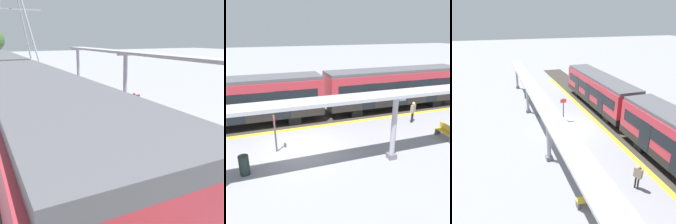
# 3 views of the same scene
# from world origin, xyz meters

# --- Properties ---
(ground_plane) EXTENTS (176.00, 176.00, 0.00)m
(ground_plane) POSITION_xyz_m (0.00, 0.00, 0.00)
(ground_plane) COLOR gray
(tactile_edge_strip) EXTENTS (0.42, 34.27, 0.01)m
(tactile_edge_strip) POSITION_xyz_m (-2.95, 0.00, 0.00)
(tactile_edge_strip) COLOR gold
(tactile_edge_strip) RESTS_ON ground
(trackbed) EXTENTS (3.20, 46.27, 0.01)m
(trackbed) POSITION_xyz_m (-4.76, 0.00, 0.00)
(trackbed) COLOR #38332D
(trackbed) RESTS_ON ground
(train_near_carriage) EXTENTS (2.65, 12.13, 3.48)m
(train_near_carriage) POSITION_xyz_m (-4.76, -3.57, 1.83)
(train_near_carriage) COLOR #B72E3A
(train_near_carriage) RESTS_ON ground
(train_far_carriage) EXTENTS (2.65, 12.13, 3.48)m
(train_far_carriage) POSITION_xyz_m (-4.76, 9.14, 1.83)
(train_far_carriage) COLOR #B72E3A
(train_far_carriage) RESTS_ON ground
(canopy_pillar_third) EXTENTS (1.10, 0.44, 3.53)m
(canopy_pillar_third) POSITION_xyz_m (2.71, 4.41, 1.79)
(canopy_pillar_third) COLOR slate
(canopy_pillar_third) RESTS_ON ground
(canopy_beam) EXTENTS (1.20, 27.47, 0.16)m
(canopy_beam) POSITION_xyz_m (2.71, 0.18, 3.61)
(canopy_beam) COLOR #A8AAB2
(canopy_beam) RESTS_ON canopy_pillar_nearest
(bench_mid_platform) EXTENTS (1.52, 0.50, 0.86)m
(bench_mid_platform) POSITION_xyz_m (1.70, 9.03, 0.44)
(bench_mid_platform) COLOR gold
(bench_mid_platform) RESTS_ON ground
(trash_bin) EXTENTS (0.48, 0.48, 0.99)m
(trash_bin) POSITION_xyz_m (1.64, -3.04, 0.49)
(trash_bin) COLOR #212F2B
(trash_bin) RESTS_ON ground
(platform_info_sign) EXTENTS (0.56, 0.10, 2.20)m
(platform_info_sign) POSITION_xyz_m (-0.14, -1.37, 1.33)
(platform_info_sign) COLOR #4C4C51
(platform_info_sign) RESTS_ON ground
(passenger_waiting_near_edge) EXTENTS (0.41, 0.51, 1.61)m
(passenger_waiting_near_edge) POSITION_xyz_m (-1.31, 8.65, 1.00)
(passenger_waiting_near_edge) COLOR black
(passenger_waiting_near_edge) RESTS_ON ground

